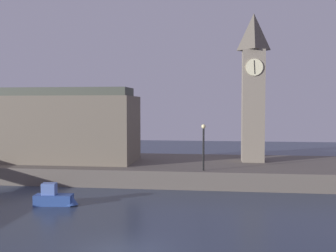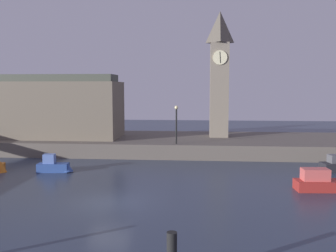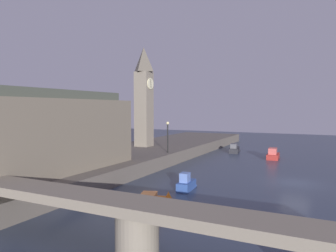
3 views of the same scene
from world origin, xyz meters
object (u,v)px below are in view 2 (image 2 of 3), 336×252
object	(u,v)px
boat_tour_blue	(55,166)
clock_tower	(219,72)
streetlamp	(176,120)
parliament_hall	(39,106)
boat_dinghy_red	(326,183)

from	to	relation	value
boat_tour_blue	clock_tower	bearing A→B (deg)	41.84
clock_tower	streetlamp	world-z (taller)	clock_tower
parliament_hall	streetlamp	size ratio (longest dim) A/B	4.54
clock_tower	boat_dinghy_red	size ratio (longest dim) A/B	3.32
boat_dinghy_red	parliament_hall	bearing A→B (deg)	150.94
clock_tower	boat_dinghy_red	distance (m)	19.89
clock_tower	parliament_hall	xyz separation A→B (m)	(-20.23, -1.99, -3.78)
parliament_hall	streetlamp	world-z (taller)	parliament_hall
clock_tower	streetlamp	xyz separation A→B (m)	(-4.47, -6.02, -4.90)
clock_tower	parliament_hall	distance (m)	20.68
clock_tower	streetlamp	bearing A→B (deg)	-126.61
parliament_hall	clock_tower	bearing A→B (deg)	5.63
boat_dinghy_red	clock_tower	bearing A→B (deg)	111.18
parliament_hall	streetlamp	bearing A→B (deg)	-14.33
parliament_hall	boat_dinghy_red	world-z (taller)	parliament_hall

